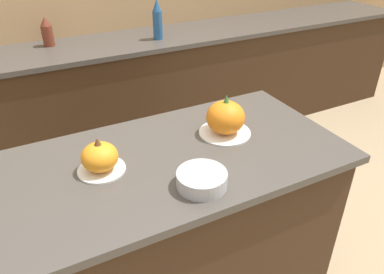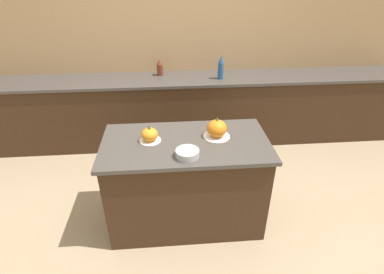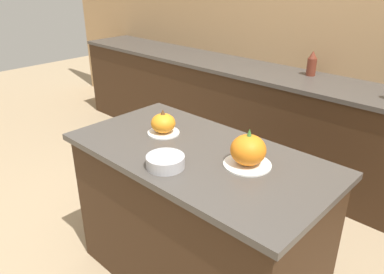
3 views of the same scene
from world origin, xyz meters
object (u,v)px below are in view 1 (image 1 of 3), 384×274
at_px(bottle_tall, 157,20).
at_px(mixing_bowl, 201,179).
at_px(bottle_short, 47,32).
at_px(pumpkin_cake_right, 225,119).
at_px(pumpkin_cake_left, 100,158).

bearing_deg(bottle_tall, mixing_bowl, -107.85).
bearing_deg(bottle_short, pumpkin_cake_right, -72.64).
relative_size(bottle_tall, bottle_short, 1.42).
bearing_deg(bottle_short, pumpkin_cake_left, -92.65).
height_order(bottle_short, mixing_bowl, bottle_short).
bearing_deg(pumpkin_cake_right, bottle_short, 107.36).
height_order(pumpkin_cake_left, bottle_tall, bottle_tall).
height_order(pumpkin_cake_left, pumpkin_cake_right, pumpkin_cake_right).
height_order(pumpkin_cake_right, bottle_short, bottle_short).
distance_m(bottle_tall, mixing_bowl, 1.78).
xyz_separation_m(pumpkin_cake_left, bottle_short, (0.08, 1.63, 0.08)).
xyz_separation_m(pumpkin_cake_left, pumpkin_cake_right, (0.58, 0.02, 0.02)).
distance_m(pumpkin_cake_right, bottle_short, 1.69).
bearing_deg(pumpkin_cake_left, mixing_bowl, -41.32).
bearing_deg(mixing_bowl, bottle_short, 96.77).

